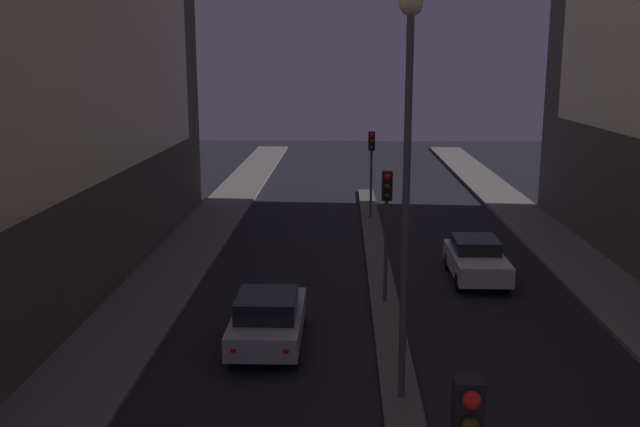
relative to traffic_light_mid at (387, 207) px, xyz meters
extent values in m
cube|color=#56544F|center=(0.00, 1.37, -3.15)|extent=(0.89, 37.61, 0.13)
cube|color=black|center=(0.00, -14.54, 0.65)|extent=(0.32, 0.28, 0.90)
sphere|color=red|center=(0.00, -14.72, 0.95)|extent=(0.20, 0.20, 0.20)
sphere|color=#4C380A|center=(0.00, -14.72, 0.65)|extent=(0.20, 0.20, 0.20)
cylinder|color=#4C4C51|center=(0.00, 0.03, -1.44)|extent=(0.12, 0.12, 3.28)
cube|color=black|center=(0.00, 0.03, 0.65)|extent=(0.32, 0.28, 0.90)
sphere|color=red|center=(0.00, -0.15, 0.95)|extent=(0.20, 0.20, 0.20)
sphere|color=#4C380A|center=(0.00, -0.15, 0.65)|extent=(0.20, 0.20, 0.20)
sphere|color=#0F3D19|center=(0.00, -0.15, 0.35)|extent=(0.20, 0.20, 0.20)
cylinder|color=#4C4C51|center=(0.00, 12.49, -1.44)|extent=(0.12, 0.12, 3.28)
cube|color=black|center=(0.00, 12.49, 0.65)|extent=(0.32, 0.28, 0.90)
sphere|color=red|center=(0.00, 12.31, 0.95)|extent=(0.20, 0.20, 0.20)
sphere|color=#4C380A|center=(0.00, 12.31, 0.65)|extent=(0.20, 0.20, 0.20)
sphere|color=#0F3D19|center=(0.00, 12.31, 0.35)|extent=(0.20, 0.20, 0.20)
cylinder|color=#4C4C51|center=(0.00, -6.53, 1.16)|extent=(0.16, 0.16, 8.49)
sphere|color=#F9EAB2|center=(0.00, -6.53, 5.56)|extent=(0.50, 0.50, 0.50)
cube|color=#B2B2B7|center=(-3.38, -3.27, -2.58)|extent=(1.86, 4.15, 0.63)
cube|color=black|center=(-3.38, -3.58, -1.98)|extent=(1.58, 1.87, 0.57)
cube|color=red|center=(-4.03, -5.34, -2.55)|extent=(0.14, 0.04, 0.10)
cube|color=red|center=(-2.73, -5.34, -2.55)|extent=(0.14, 0.04, 0.10)
cylinder|color=black|center=(-4.20, -1.98, -2.89)|extent=(0.22, 0.64, 0.64)
cylinder|color=black|center=(-2.56, -1.98, -2.89)|extent=(0.22, 0.64, 0.64)
cylinder|color=black|center=(-4.20, -4.56, -2.89)|extent=(0.22, 0.64, 0.64)
cylinder|color=black|center=(-2.56, -4.56, -2.89)|extent=(0.22, 0.64, 0.64)
cube|color=silver|center=(3.38, 2.78, -2.56)|extent=(1.80, 4.02, 0.68)
cube|color=black|center=(3.38, 3.08, -1.99)|extent=(1.53, 1.81, 0.46)
cube|color=red|center=(2.75, 4.79, -2.52)|extent=(0.14, 0.04, 0.10)
cube|color=red|center=(4.01, 4.79, -2.52)|extent=(0.14, 0.04, 0.10)
cylinder|color=black|center=(2.59, 4.03, -2.89)|extent=(0.22, 0.64, 0.64)
cylinder|color=black|center=(4.17, 4.03, -2.89)|extent=(0.22, 0.64, 0.64)
cylinder|color=black|center=(2.59, 1.53, -2.89)|extent=(0.22, 0.64, 0.64)
cylinder|color=black|center=(4.17, 1.53, -2.89)|extent=(0.22, 0.64, 0.64)
camera|label=1|loc=(-1.36, -21.64, 4.43)|focal=40.00mm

